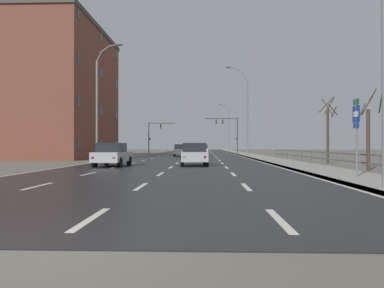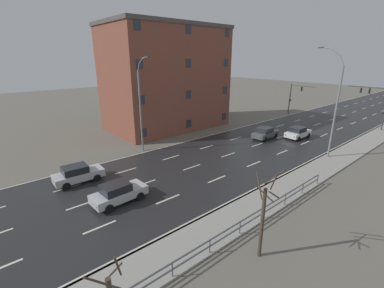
{
  "view_description": "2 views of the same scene",
  "coord_description": "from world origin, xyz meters",
  "px_view_note": "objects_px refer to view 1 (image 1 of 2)",
  "views": [
    {
      "loc": [
        2.12,
        -4.76,
        1.39
      ],
      "look_at": [
        0.05,
        55.62,
        1.66
      ],
      "focal_mm": 34.19,
      "sensor_mm": 36.0,
      "label": 1
    },
    {
      "loc": [
        18.25,
        13.46,
        10.47
      ],
      "look_at": [
        0.0,
        29.03,
        2.47
      ],
      "focal_mm": 24.41,
      "sensor_mm": 36.0,
      "label": 2
    }
  ],
  "objects_px": {
    "street_lamp_midground": "(246,113)",
    "highway_sign": "(356,127)",
    "street_lamp_foreground": "(379,9)",
    "brick_building": "(56,93)",
    "car_distant": "(181,150)",
    "car_far_right": "(202,150)",
    "street_lamp_distant": "(228,128)",
    "car_near_right": "(112,154)",
    "traffic_signal_right": "(229,128)",
    "street_lamp_left_bank": "(99,104)",
    "traffic_signal_left": "(154,133)",
    "car_far_left": "(194,154)"
  },
  "relations": [
    {
      "from": "street_lamp_midground",
      "to": "highway_sign",
      "type": "relative_size",
      "value": 3.44
    },
    {
      "from": "street_lamp_foreground",
      "to": "brick_building",
      "type": "relative_size",
      "value": 0.65
    },
    {
      "from": "car_distant",
      "to": "brick_building",
      "type": "xyz_separation_m",
      "value": [
        -14.03,
        -6.09,
        6.68
      ]
    },
    {
      "from": "car_far_right",
      "to": "brick_building",
      "type": "bearing_deg",
      "value": -148.82
    },
    {
      "from": "street_lamp_distant",
      "to": "car_near_right",
      "type": "distance_m",
      "value": 59.74
    },
    {
      "from": "street_lamp_midground",
      "to": "highway_sign",
      "type": "height_order",
      "value": "street_lamp_midground"
    },
    {
      "from": "traffic_signal_right",
      "to": "car_far_right",
      "type": "xyz_separation_m",
      "value": [
        -4.73,
        -13.3,
        -3.63
      ]
    },
    {
      "from": "street_lamp_midground",
      "to": "car_far_right",
      "type": "distance_m",
      "value": 8.55
    },
    {
      "from": "street_lamp_left_bank",
      "to": "highway_sign",
      "type": "xyz_separation_m",
      "value": [
        15.84,
        -17.36,
        -3.05
      ]
    },
    {
      "from": "traffic_signal_right",
      "to": "street_lamp_midground",
      "type": "bearing_deg",
      "value": -86.96
    },
    {
      "from": "street_lamp_midground",
      "to": "brick_building",
      "type": "distance_m",
      "value": 23.16
    },
    {
      "from": "street_lamp_midground",
      "to": "brick_building",
      "type": "height_order",
      "value": "brick_building"
    },
    {
      "from": "car_near_right",
      "to": "street_lamp_distant",
      "type": "bearing_deg",
      "value": 80.68
    },
    {
      "from": "street_lamp_left_bank",
      "to": "car_distant",
      "type": "relative_size",
      "value": 2.54
    },
    {
      "from": "traffic_signal_left",
      "to": "car_far_right",
      "type": "height_order",
      "value": "traffic_signal_left"
    },
    {
      "from": "traffic_signal_right",
      "to": "traffic_signal_left",
      "type": "relative_size",
      "value": 1.13
    },
    {
      "from": "street_lamp_left_bank",
      "to": "brick_building",
      "type": "relative_size",
      "value": 0.6
    },
    {
      "from": "car_far_left",
      "to": "traffic_signal_right",
      "type": "bearing_deg",
      "value": 79.56
    },
    {
      "from": "traffic_signal_left",
      "to": "street_lamp_distant",
      "type": "bearing_deg",
      "value": 49.98
    },
    {
      "from": "street_lamp_foreground",
      "to": "traffic_signal_right",
      "type": "relative_size",
      "value": 1.77
    },
    {
      "from": "highway_sign",
      "to": "car_distant",
      "type": "xyz_separation_m",
      "value": [
        -9.39,
        32.31,
        -1.34
      ]
    },
    {
      "from": "car_near_right",
      "to": "traffic_signal_right",
      "type": "bearing_deg",
      "value": 77.21
    },
    {
      "from": "traffic_signal_right",
      "to": "car_near_right",
      "type": "relative_size",
      "value": 1.55
    },
    {
      "from": "street_lamp_foreground",
      "to": "car_far_left",
      "type": "bearing_deg",
      "value": 113.22
    },
    {
      "from": "brick_building",
      "to": "highway_sign",
      "type": "bearing_deg",
      "value": -48.23
    },
    {
      "from": "street_lamp_foreground",
      "to": "car_near_right",
      "type": "bearing_deg",
      "value": 131.66
    },
    {
      "from": "street_lamp_distant",
      "to": "car_far_left",
      "type": "bearing_deg",
      "value": -96.05
    },
    {
      "from": "street_lamp_midground",
      "to": "street_lamp_distant",
      "type": "xyz_separation_m",
      "value": [
        0.05,
        35.65,
        -0.32
      ]
    },
    {
      "from": "traffic_signal_right",
      "to": "car_distant",
      "type": "xyz_separation_m",
      "value": [
        -7.49,
        -16.86,
        -3.63
      ]
    },
    {
      "from": "street_lamp_distant",
      "to": "traffic_signal_left",
      "type": "bearing_deg",
      "value": -130.02
    },
    {
      "from": "street_lamp_left_bank",
      "to": "car_far_right",
      "type": "relative_size",
      "value": 2.56
    },
    {
      "from": "brick_building",
      "to": "street_lamp_distant",
      "type": "bearing_deg",
      "value": 61.28
    },
    {
      "from": "traffic_signal_left",
      "to": "street_lamp_left_bank",
      "type": "bearing_deg",
      "value": -90.77
    },
    {
      "from": "car_distant",
      "to": "brick_building",
      "type": "distance_m",
      "value": 16.69
    },
    {
      "from": "traffic_signal_right",
      "to": "car_far_left",
      "type": "relative_size",
      "value": 1.53
    },
    {
      "from": "street_lamp_distant",
      "to": "traffic_signal_left",
      "type": "relative_size",
      "value": 1.9
    },
    {
      "from": "street_lamp_midground",
      "to": "traffic_signal_left",
      "type": "relative_size",
      "value": 2.03
    },
    {
      "from": "traffic_signal_right",
      "to": "traffic_signal_left",
      "type": "distance_m",
      "value": 13.54
    },
    {
      "from": "street_lamp_left_bank",
      "to": "car_distant",
      "type": "xyz_separation_m",
      "value": [
        6.45,
        14.95,
        -4.39
      ]
    },
    {
      "from": "traffic_signal_left",
      "to": "car_far_left",
      "type": "height_order",
      "value": "traffic_signal_left"
    },
    {
      "from": "car_far_left",
      "to": "car_near_right",
      "type": "height_order",
      "value": "same"
    },
    {
      "from": "street_lamp_distant",
      "to": "car_near_right",
      "type": "xyz_separation_m",
      "value": [
        -11.47,
        -58.45,
        -4.48
      ]
    },
    {
      "from": "street_lamp_foreground",
      "to": "street_lamp_left_bank",
      "type": "bearing_deg",
      "value": 124.82
    },
    {
      "from": "car_distant",
      "to": "car_far_left",
      "type": "distance_m",
      "value": 22.41
    },
    {
      "from": "car_far_left",
      "to": "street_lamp_distant",
      "type": "bearing_deg",
      "value": 80.92
    },
    {
      "from": "car_far_left",
      "to": "traffic_signal_left",
      "type": "bearing_deg",
      "value": 98.84
    },
    {
      "from": "street_lamp_midground",
      "to": "traffic_signal_right",
      "type": "height_order",
      "value": "street_lamp_midground"
    },
    {
      "from": "street_lamp_midground",
      "to": "car_far_left",
      "type": "bearing_deg",
      "value": -105.58
    },
    {
      "from": "traffic_signal_left",
      "to": "highway_sign",
      "type": "bearing_deg",
      "value": -72.89
    },
    {
      "from": "traffic_signal_right",
      "to": "car_near_right",
      "type": "bearing_deg",
      "value": -104.58
    }
  ]
}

